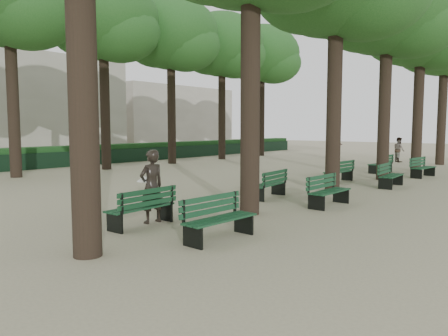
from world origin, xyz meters
The scene contains 23 objects.
ground centered at (0.00, 0.00, 0.00)m, with size 120.00×120.00×0.00m, color tan.
tree_central_3 centered at (1.50, 13.00, 7.65)m, with size 6.00×6.00×9.95m.
tree_central_4 centered at (1.50, 18.00, 7.65)m, with size 6.00×6.00×9.95m.
tree_central_5 centered at (1.50, 23.00, 7.65)m, with size 6.00×6.00×9.95m.
tree_far_2 centered at (-12.00, 8.00, 8.14)m, with size 6.00×6.00×10.45m.
tree_far_3 centered at (-12.00, 13.00, 8.14)m, with size 6.00×6.00×10.45m.
tree_far_4 centered at (-12.00, 18.00, 8.14)m, with size 6.00×6.00×10.45m.
tree_far_5 centered at (-12.00, 23.00, 8.14)m, with size 6.00×6.00×10.45m.
bench_left_0 centered at (0.37, 0.19, 0.27)m, with size 0.64×1.82×0.92m.
bench_left_1 centered at (0.37, 5.58, 0.27)m, with size 0.78×1.85×0.92m.
bench_left_2 centered at (0.37, 10.99, 0.27)m, with size 0.63×1.82×0.92m.
bench_left_3 centered at (0.37, 15.90, 0.27)m, with size 0.74×1.85×0.92m.
bench_right_0 centered at (2.63, 0.41, 0.27)m, with size 0.65×1.82×0.92m.
bench_right_1 centered at (2.63, 5.46, 0.27)m, with size 0.60×1.81×0.92m.
bench_right_2 centered at (2.63, 10.82, 0.27)m, with size 0.69×1.83×0.92m.
bench_right_3 centered at (2.63, 15.18, 0.27)m, with size 0.75×1.85×0.92m.
man_with_map centered at (0.28, 0.61, 0.91)m, with size 0.65×0.76×1.81m.
pedestrian_a centered at (-1.11, 23.36, 0.83)m, with size 0.81×0.33×1.66m, color #262628.
pedestrian_e centered at (-6.21, 24.19, 0.93)m, with size 1.73×0.37×1.86m, color #262628.
pedestrian_d centered at (0.20, 28.37, 0.87)m, with size 0.85×0.35×1.74m, color #262628.
fence centered at (-15.00, 11.00, 0.45)m, with size 0.08×42.00×0.90m, color black.
hedge centered at (-15.70, 11.00, 0.60)m, with size 1.20×42.00×1.20m, color #17441A.
building_far centered at (-33.00, 30.00, 3.50)m, with size 12.00×16.00×7.00m, color #B7B2A3.
Camera 1 is at (8.39, -6.42, 2.36)m, focal length 35.00 mm.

